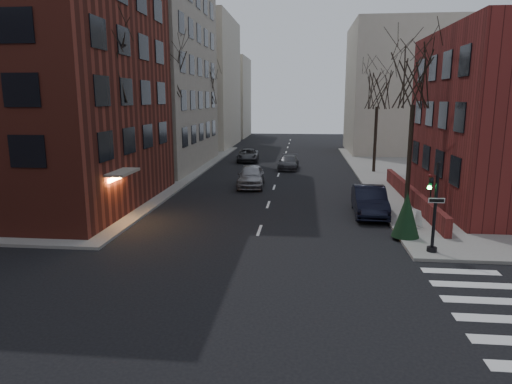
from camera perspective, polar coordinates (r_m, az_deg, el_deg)
ground at (r=13.17m, az=-4.92°, el=-19.63°), size 160.00×160.00×0.00m
building_left_brick at (r=32.83m, az=-27.65°, el=14.13°), size 15.00×15.00×18.00m
building_left_tan at (r=49.50m, az=-18.03°, el=19.40°), size 18.00×18.00×28.00m
low_wall_right at (r=31.48m, az=18.82°, el=-0.34°), size 0.35×16.00×1.00m
building_distant_la at (r=68.29m, az=-8.90°, el=13.29°), size 14.00×16.00×18.00m
building_distant_ra at (r=62.38m, az=18.19°, el=12.12°), size 14.00×14.00×16.00m
building_distant_lb at (r=84.43m, az=-4.53°, el=11.68°), size 10.00×12.00×14.00m
traffic_signal at (r=21.41m, az=21.28°, el=-2.47°), size 0.76×0.44×4.00m
tree_left_a at (r=27.41m, az=-18.37°, el=14.48°), size 4.18×4.18×10.26m
tree_left_b at (r=38.71m, az=-10.96°, el=14.49°), size 4.40×4.40×10.80m
tree_left_c at (r=52.24m, az=-6.39°, el=12.85°), size 3.96×3.96×9.72m
tree_right_a at (r=29.81m, az=19.23°, el=13.29°), size 3.96×3.96×9.72m
tree_right_b at (r=43.55m, az=14.98°, el=12.22°), size 3.74×3.74×9.18m
streetlamp_near at (r=34.75m, az=-11.61°, el=7.10°), size 0.36×0.36×6.28m
streetlamp_far at (r=54.12m, az=-5.22°, el=8.81°), size 0.36×0.36×6.28m
parked_sedan at (r=27.93m, az=14.00°, el=-1.08°), size 1.95×5.24×1.71m
car_lane_silver at (r=35.86m, az=-0.62°, el=2.02°), size 2.28×5.13×1.72m
car_lane_gray at (r=45.08m, az=4.09°, el=3.72°), size 2.07×4.66×1.33m
car_lane_far at (r=50.56m, az=-1.00°, el=4.62°), size 2.58×5.05×1.37m
sandwich_board at (r=25.58m, az=19.21°, el=-3.08°), size 0.62×0.71×0.95m
evergreen_shrub at (r=23.47m, az=18.28°, el=-2.70°), size 1.69×1.69×2.22m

